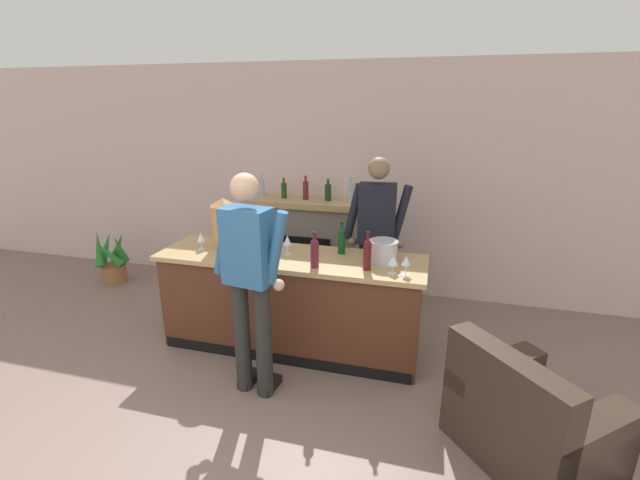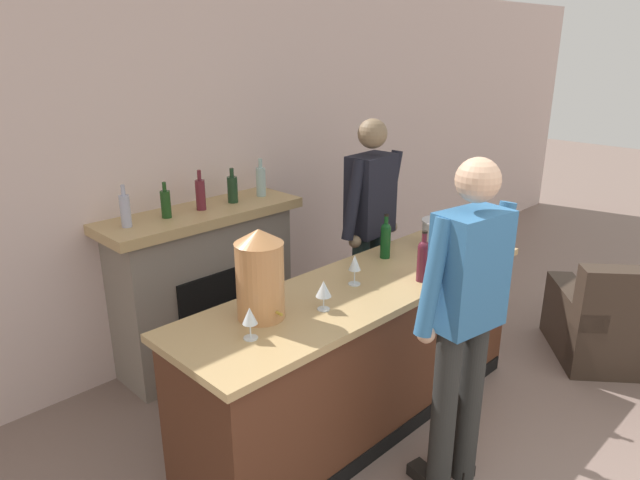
% 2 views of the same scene
% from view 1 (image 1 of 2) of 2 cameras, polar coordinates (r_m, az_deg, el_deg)
% --- Properties ---
extents(wall_back_panel, '(12.00, 0.07, 2.75)m').
position_cam_1_polar(wall_back_panel, '(5.34, -0.48, 8.02)').
color(wall_back_panel, beige).
rests_on(wall_back_panel, ground_plane).
extents(bar_counter, '(2.48, 0.72, 0.94)m').
position_cam_1_polar(bar_counter, '(4.13, -3.85, -8.22)').
color(bar_counter, '#552E1C').
rests_on(bar_counter, ground_plane).
extents(fireplace_stone, '(1.47, 0.52, 1.47)m').
position_cam_1_polar(fireplace_stone, '(5.31, -1.86, -0.65)').
color(fireplace_stone, gray).
rests_on(fireplace_stone, ground_plane).
extents(armchair_black, '(1.19, 1.20, 0.84)m').
position_cam_1_polar(armchair_black, '(3.36, 25.78, -21.17)').
color(armchair_black, '#362920').
rests_on(armchair_black, ground_plane).
extents(potted_plant_corner, '(0.48, 0.45, 0.71)m').
position_cam_1_polar(potted_plant_corner, '(6.30, -25.97, -2.36)').
color(potted_plant_corner, '#9E6639').
rests_on(potted_plant_corner, ground_plane).
extents(person_customer, '(0.65, 0.35, 1.81)m').
position_cam_1_polar(person_customer, '(3.31, -9.34, -5.03)').
color(person_customer, '#292A28').
rests_on(person_customer, ground_plane).
extents(person_bartender, '(0.66, 0.33, 1.80)m').
position_cam_1_polar(person_bartender, '(4.28, 7.48, 0.23)').
color(person_bartender, '#1C2C2A').
rests_on(person_bartender, ground_plane).
extents(copper_dispenser, '(0.25, 0.29, 0.48)m').
position_cam_1_polar(copper_dispenser, '(4.22, -12.62, 2.29)').
color(copper_dispenser, '#C3834E').
rests_on(copper_dispenser, bar_counter).
extents(ice_bucket_steel, '(0.25, 0.25, 0.21)m').
position_cam_1_polar(ice_bucket_steel, '(3.77, 8.45, -1.55)').
color(ice_bucket_steel, silver).
rests_on(ice_bucket_steel, bar_counter).
extents(wine_bottle_burgundy_dark, '(0.07, 0.07, 0.33)m').
position_cam_1_polar(wine_bottle_burgundy_dark, '(3.58, 6.33, -1.76)').
color(wine_bottle_burgundy_dark, '#551417').
rests_on(wine_bottle_burgundy_dark, bar_counter).
extents(wine_bottle_port_short, '(0.07, 0.07, 0.31)m').
position_cam_1_polar(wine_bottle_port_short, '(3.62, -0.73, -1.56)').
color(wine_bottle_port_short, '#581C2A').
rests_on(wine_bottle_port_short, bar_counter).
extents(wine_bottle_riesling_slim, '(0.07, 0.07, 0.30)m').
position_cam_1_polar(wine_bottle_riesling_slim, '(3.96, 2.89, 0.04)').
color(wine_bottle_riesling_slim, '#0E3F17').
rests_on(wine_bottle_riesling_slim, bar_counter).
extents(wine_glass_front_right, '(0.08, 0.08, 0.15)m').
position_cam_1_polar(wine_glass_front_right, '(3.54, 9.74, -2.81)').
color(wine_glass_front_right, silver).
rests_on(wine_glass_front_right, bar_counter).
extents(wine_glass_near_bucket, '(0.08, 0.08, 0.17)m').
position_cam_1_polar(wine_glass_near_bucket, '(3.98, -9.88, -0.35)').
color(wine_glass_near_bucket, silver).
rests_on(wine_glass_near_bucket, bar_counter).
extents(wine_glass_front_left, '(0.07, 0.07, 0.18)m').
position_cam_1_polar(wine_glass_front_left, '(3.94, -4.37, -0.15)').
color(wine_glass_front_left, silver).
rests_on(wine_glass_front_left, bar_counter).
extents(wine_glass_mid_counter, '(0.07, 0.07, 0.17)m').
position_cam_1_polar(wine_glass_mid_counter, '(4.22, -15.60, 0.26)').
color(wine_glass_mid_counter, silver).
rests_on(wine_glass_mid_counter, bar_counter).
extents(wine_glass_back_row, '(0.07, 0.07, 0.17)m').
position_cam_1_polar(wine_glass_back_row, '(3.52, 11.43, -2.87)').
color(wine_glass_back_row, silver).
rests_on(wine_glass_back_row, bar_counter).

